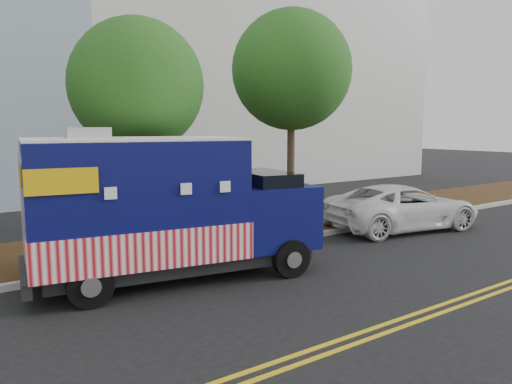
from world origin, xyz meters
TOP-DOWN VIEW (x-y plane):
  - ground at (0.00, 0.00)m, footprint 120.00×120.00m
  - curb at (0.00, 1.40)m, footprint 120.00×0.18m
  - mulch_strip at (0.00, 3.50)m, footprint 120.00×4.00m
  - centerline_near at (0.00, -4.45)m, footprint 120.00×0.10m
  - centerline_far at (0.00, -4.70)m, footprint 120.00×0.10m
  - tree_b at (0.33, 3.22)m, footprint 3.65×3.65m
  - tree_c at (6.00, 3.49)m, footprint 4.08×4.08m
  - food_truck at (-0.42, 0.17)m, footprint 6.79×3.41m
  - white_car at (8.50, 0.65)m, footprint 5.76×3.42m

SIDE VIEW (x-z plane):
  - ground at x=0.00m, z-range 0.00..0.00m
  - centerline_near at x=0.00m, z-range 0.00..0.01m
  - centerline_far at x=0.00m, z-range 0.00..0.01m
  - curb at x=0.00m, z-range 0.00..0.15m
  - mulch_strip at x=0.00m, z-range 0.00..0.15m
  - white_car at x=8.50m, z-range 0.00..1.50m
  - food_truck at x=-0.42m, z-range -0.16..3.27m
  - tree_b at x=0.33m, z-range 1.35..7.72m
  - tree_c at x=6.00m, z-range 1.63..9.01m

